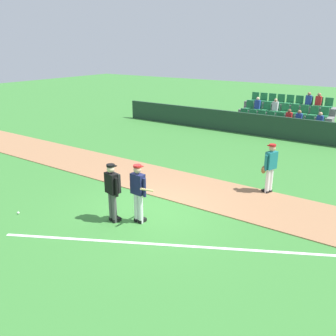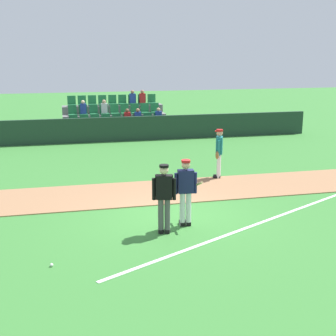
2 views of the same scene
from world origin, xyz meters
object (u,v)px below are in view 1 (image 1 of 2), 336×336
object	(u,v)px
umpire_home_plate	(112,190)
runner_teal_jersey	(270,167)
baseball	(18,213)
batter_navy_jersey	(138,191)

from	to	relation	value
umpire_home_plate	runner_teal_jersey	size ratio (longest dim) A/B	1.00
baseball	batter_navy_jersey	bearing A→B (deg)	26.42
batter_navy_jersey	baseball	size ratio (longest dim) A/B	23.78
batter_navy_jersey	umpire_home_plate	bearing A→B (deg)	-150.79
umpire_home_plate	runner_teal_jersey	xyz separation A→B (m)	(3.00, 4.59, -0.04)
umpire_home_plate	baseball	distance (m)	3.18
batter_navy_jersey	umpire_home_plate	world-z (taller)	same
batter_navy_jersey	umpire_home_plate	distance (m)	0.75
runner_teal_jersey	batter_navy_jersey	bearing A→B (deg)	-119.07
umpire_home_plate	baseball	bearing A→B (deg)	-154.27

